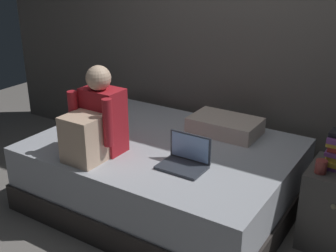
{
  "coord_description": "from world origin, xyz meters",
  "views": [
    {
      "loc": [
        1.47,
        -2.24,
        1.9
      ],
      "look_at": [
        -0.03,
        0.1,
        0.78
      ],
      "focal_mm": 45.71,
      "sensor_mm": 36.0,
      "label": 1
    }
  ],
  "objects_px": {
    "bed": "(164,174)",
    "person_sitting": "(96,123)",
    "pillow": "(225,125)",
    "laptop": "(185,159)",
    "mug": "(321,167)"
  },
  "relations": [
    {
      "from": "mug",
      "to": "bed",
      "type": "bearing_deg",
      "value": -175.79
    },
    {
      "from": "laptop",
      "to": "mug",
      "type": "xyz_separation_m",
      "value": [
        0.83,
        0.33,
        0.03
      ]
    },
    {
      "from": "pillow",
      "to": "mug",
      "type": "bearing_deg",
      "value": -22.9
    },
    {
      "from": "bed",
      "to": "person_sitting",
      "type": "relative_size",
      "value": 3.05
    },
    {
      "from": "pillow",
      "to": "mug",
      "type": "distance_m",
      "value": 0.94
    },
    {
      "from": "bed",
      "to": "laptop",
      "type": "distance_m",
      "value": 0.53
    },
    {
      "from": "mug",
      "to": "pillow",
      "type": "bearing_deg",
      "value": 157.1
    },
    {
      "from": "bed",
      "to": "pillow",
      "type": "relative_size",
      "value": 3.57
    },
    {
      "from": "person_sitting",
      "to": "pillow",
      "type": "relative_size",
      "value": 1.17
    },
    {
      "from": "bed",
      "to": "pillow",
      "type": "xyz_separation_m",
      "value": [
        0.31,
        0.45,
        0.34
      ]
    },
    {
      "from": "person_sitting",
      "to": "mug",
      "type": "bearing_deg",
      "value": 19.13
    },
    {
      "from": "bed",
      "to": "pillow",
      "type": "height_order",
      "value": "pillow"
    },
    {
      "from": "bed",
      "to": "person_sitting",
      "type": "xyz_separation_m",
      "value": [
        -0.3,
        -0.42,
        0.52
      ]
    },
    {
      "from": "bed",
      "to": "mug",
      "type": "bearing_deg",
      "value": 4.21
    },
    {
      "from": "laptop",
      "to": "mug",
      "type": "bearing_deg",
      "value": 21.57
    }
  ]
}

